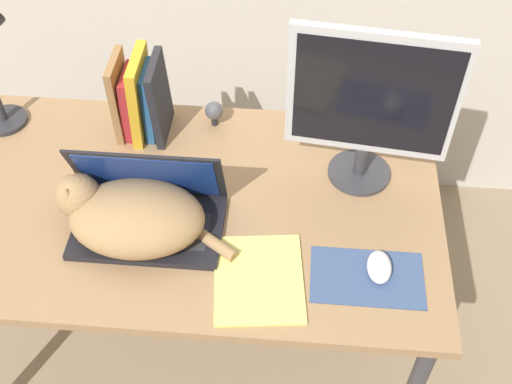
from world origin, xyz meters
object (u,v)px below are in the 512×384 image
(webcam, at_px, (214,111))
(book_row, at_px, (140,98))
(computer_mouse, at_px, (379,267))
(notepad, at_px, (259,279))
(laptop, at_px, (149,211))
(cat, at_px, (130,215))
(external_monitor, at_px, (371,104))

(webcam, bearing_deg, book_row, -168.60)
(computer_mouse, height_order, notepad, computer_mouse)
(webcam, bearing_deg, notepad, -72.07)
(laptop, distance_m, cat, 0.06)
(external_monitor, distance_m, webcam, 0.50)
(book_row, height_order, notepad, book_row)
(external_monitor, bearing_deg, laptop, -157.99)
(external_monitor, bearing_deg, computer_mouse, -83.10)
(laptop, relative_size, notepad, 1.37)
(cat, relative_size, book_row, 1.81)
(cat, distance_m, webcam, 0.45)
(external_monitor, bearing_deg, notepad, -123.67)
(computer_mouse, bearing_deg, cat, 173.67)
(webcam, bearing_deg, computer_mouse, -46.97)
(laptop, bearing_deg, external_monitor, 22.01)
(cat, distance_m, external_monitor, 0.65)
(external_monitor, bearing_deg, book_row, 168.23)
(computer_mouse, relative_size, webcam, 1.20)
(cat, relative_size, external_monitor, 1.01)
(cat, relative_size, computer_mouse, 4.87)
(book_row, relative_size, webcam, 3.25)
(laptop, height_order, notepad, laptop)
(notepad, height_order, webcam, webcam)
(notepad, xyz_separation_m, webcam, (-0.17, 0.54, 0.05))
(laptop, xyz_separation_m, notepad, (0.29, -0.15, -0.04))
(book_row, xyz_separation_m, webcam, (0.20, 0.04, -0.07))
(external_monitor, relative_size, computer_mouse, 4.84)
(book_row, bearing_deg, computer_mouse, -34.46)
(cat, xyz_separation_m, notepad, (0.33, -0.11, -0.07))
(book_row, xyz_separation_m, notepad, (0.37, -0.50, -0.11))
(cat, bearing_deg, laptop, 47.99)
(cat, bearing_deg, webcam, 70.39)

